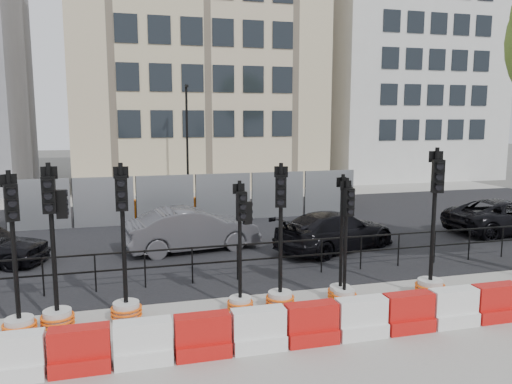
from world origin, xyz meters
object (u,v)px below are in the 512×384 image
object	(u,v)px
traffic_signal_h	(431,267)
car_c	(335,231)
traffic_signal_d	(241,282)
traffic_signal_a	(18,304)

from	to	relation	value
traffic_signal_h	car_c	world-z (taller)	traffic_signal_h
car_c	traffic_signal_d	bearing A→B (deg)	114.13
traffic_signal_d	traffic_signal_a	bearing A→B (deg)	172.43
traffic_signal_d	traffic_signal_h	xyz separation A→B (m)	(4.64, -0.25, 0.04)
traffic_signal_h	car_c	size ratio (longest dim) A/B	0.76
traffic_signal_d	traffic_signal_h	world-z (taller)	traffic_signal_h
traffic_signal_d	traffic_signal_h	distance (m)	4.65
traffic_signal_a	car_c	size ratio (longest dim) A/B	0.70
traffic_signal_a	traffic_signal_h	bearing A→B (deg)	-20.07
traffic_signal_h	car_c	xyz separation A→B (m)	(-0.42, 4.63, -0.11)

